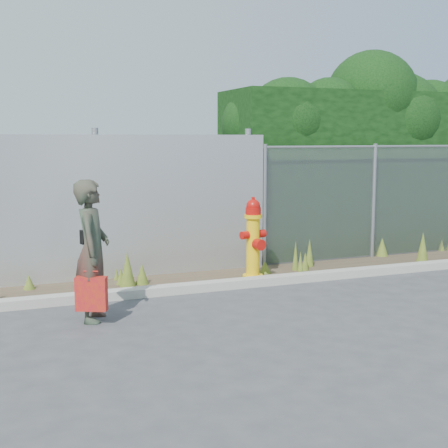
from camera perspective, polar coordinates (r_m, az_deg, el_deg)
ground at (r=7.48m, az=6.14°, el=-8.88°), size 80.00×80.00×0.00m
curb at (r=9.05m, az=0.85°, el=-5.49°), size 16.00×0.22×0.12m
weed_strip at (r=9.64m, az=-0.50°, el=-4.28°), size 16.00×1.33×0.54m
chainlink_fence at (r=12.09m, az=17.60°, el=2.20°), size 6.50×0.07×2.05m
hedge at (r=13.00m, az=15.80°, el=7.18°), size 7.44×1.92×3.82m
fire_hydrant at (r=9.51m, az=2.69°, el=-1.43°), size 0.42×0.38×1.27m
woman at (r=7.49m, az=-11.96°, el=-2.40°), size 0.57×0.71×1.68m
red_tote_bag at (r=7.37m, az=-12.03°, el=-6.25°), size 0.36×0.13×0.47m
black_shoulder_bag at (r=7.60m, az=-12.16°, el=-1.13°), size 0.23×0.09×0.17m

